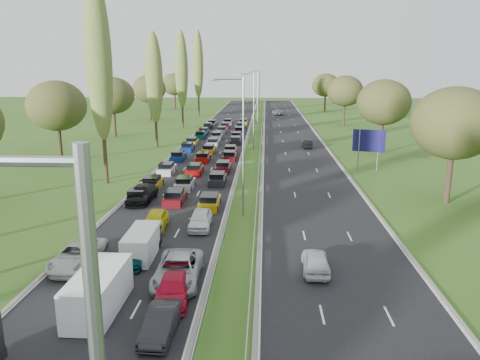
# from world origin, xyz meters

# --- Properties ---
(ground) EXTENTS (260.00, 260.00, 0.00)m
(ground) POSITION_xyz_m (4.50, 80.00, 0.00)
(ground) COLOR #33581B
(ground) RESTS_ON ground
(near_carriageway) EXTENTS (10.50, 215.00, 0.04)m
(near_carriageway) POSITION_xyz_m (-2.25, 82.50, 0.00)
(near_carriageway) COLOR black
(near_carriageway) RESTS_ON ground
(far_carriageway) EXTENTS (10.50, 215.00, 0.04)m
(far_carriageway) POSITION_xyz_m (11.25, 82.50, 0.00)
(far_carriageway) COLOR black
(far_carriageway) RESTS_ON ground
(central_reservation) EXTENTS (2.36, 215.00, 0.32)m
(central_reservation) POSITION_xyz_m (4.50, 82.50, 0.55)
(central_reservation) COLOR gray
(central_reservation) RESTS_ON ground
(lamp_columns) EXTENTS (0.18, 140.18, 12.00)m
(lamp_columns) POSITION_xyz_m (4.50, 78.00, 6.00)
(lamp_columns) COLOR gray
(lamp_columns) RESTS_ON ground
(poplar_row) EXTENTS (2.80, 127.80, 22.44)m
(poplar_row) POSITION_xyz_m (-11.50, 68.17, 12.39)
(poplar_row) COLOR #2D2116
(poplar_row) RESTS_ON ground
(woodland_left) EXTENTS (8.00, 166.00, 11.10)m
(woodland_left) POSITION_xyz_m (-22.00, 62.63, 7.68)
(woodland_left) COLOR #2D2116
(woodland_left) RESTS_ON ground
(woodland_right) EXTENTS (8.00, 153.00, 11.10)m
(woodland_right) POSITION_xyz_m (24.00, 66.67, 7.68)
(woodland_right) COLOR #2D2116
(woodland_right) RESTS_ON ground
(traffic_queue_fill) EXTENTS (9.09, 69.40, 0.80)m
(traffic_queue_fill) POSITION_xyz_m (-2.25, 77.58, 0.44)
(traffic_queue_fill) COLOR #B2B7BC
(traffic_queue_fill) RESTS_ON ground
(near_car_2) EXTENTS (2.63, 5.49, 1.51)m
(near_car_2) POSITION_xyz_m (-5.82, 31.40, 0.77)
(near_car_2) COLOR silver
(near_car_2) RESTS_ON near_carriageway
(near_car_3) EXTENTS (2.32, 5.43, 1.56)m
(near_car_3) POSITION_xyz_m (-5.55, 46.66, 0.80)
(near_car_3) COLOR black
(near_car_3) RESTS_ON near_carriageway
(near_car_7) EXTENTS (2.21, 4.81, 1.36)m
(near_car_7) POSITION_xyz_m (-2.24, 32.40, 0.70)
(near_car_7) COLOR #04414A
(near_car_7) RESTS_ON near_carriageway
(near_car_8) EXTENTS (2.00, 4.47, 1.49)m
(near_car_8) POSITION_xyz_m (-2.38, 38.80, 0.77)
(near_car_8) COLOR #CDC80D
(near_car_8) RESTS_ON near_carriageway
(near_car_9) EXTENTS (1.50, 4.02, 1.31)m
(near_car_9) POSITION_xyz_m (1.41, 23.63, 0.68)
(near_car_9) COLOR black
(near_car_9) RESTS_ON near_carriageway
(near_car_10) EXTENTS (2.84, 5.86, 1.61)m
(near_car_10) POSITION_xyz_m (1.19, 29.37, 0.82)
(near_car_10) COLOR #9EA5A7
(near_car_10) RESTS_ON near_carriageway
(near_car_11) EXTENTS (2.14, 4.69, 1.33)m
(near_car_11) POSITION_xyz_m (1.32, 27.13, 0.69)
(near_car_11) COLOR #B50B27
(near_car_11) RESTS_ON near_carriageway
(near_car_12) EXTENTS (1.87, 4.39, 1.48)m
(near_car_12) POSITION_xyz_m (1.19, 39.33, 0.76)
(near_car_12) COLOR white
(near_car_12) RESTS_ON near_carriageway
(far_car_0) EXTENTS (1.80, 4.22, 1.42)m
(far_car_0) POSITION_xyz_m (9.70, 31.41, 0.73)
(far_car_0) COLOR silver
(far_car_0) RESTS_ON far_carriageway
(far_car_1) EXTENTS (1.42, 4.03, 1.32)m
(far_car_1) POSITION_xyz_m (13.24, 79.18, 0.68)
(far_car_1) COLOR black
(far_car_1) RESTS_ON far_carriageway
(far_car_2) EXTENTS (3.13, 5.94, 1.59)m
(far_car_2) POSITION_xyz_m (9.75, 133.75, 0.82)
(far_car_2) COLOR slate
(far_car_2) RESTS_ON far_carriageway
(white_van_front) EXTENTS (2.17, 5.53, 2.22)m
(white_van_front) POSITION_xyz_m (-2.39, 26.00, 1.14)
(white_van_front) COLOR white
(white_van_front) RESTS_ON near_carriageway
(white_van_rear) EXTENTS (1.84, 4.70, 1.89)m
(white_van_rear) POSITION_xyz_m (-2.00, 33.39, 0.97)
(white_van_rear) COLOR white
(white_van_rear) RESTS_ON near_carriageway
(direction_sign) EXTENTS (3.87, 1.21, 5.20)m
(direction_sign) POSITION_xyz_m (19.40, 62.40, 3.57)
(direction_sign) COLOR gray
(direction_sign) RESTS_ON ground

